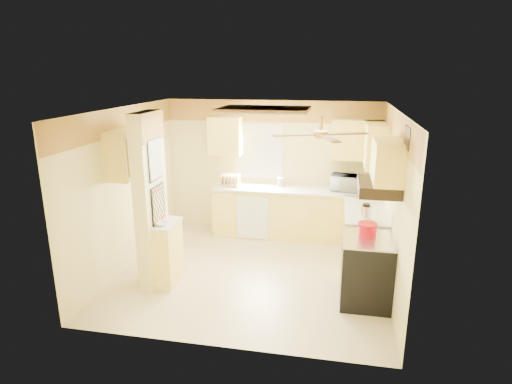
% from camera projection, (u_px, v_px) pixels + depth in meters
% --- Properties ---
extents(floor, '(4.00, 4.00, 0.00)m').
position_uv_depth(floor, '(252.00, 272.00, 6.66)').
color(floor, beige).
rests_on(floor, ground).
extents(ceiling, '(4.00, 4.00, 0.00)m').
position_uv_depth(ceiling, '(252.00, 110.00, 5.97)').
color(ceiling, white).
rests_on(ceiling, wall_back).
extents(wall_back, '(4.00, 0.00, 4.00)m').
position_uv_depth(wall_back, '(272.00, 167.00, 8.11)').
color(wall_back, '#E9DA8E').
rests_on(wall_back, floor).
extents(wall_front, '(4.00, 0.00, 4.00)m').
position_uv_depth(wall_front, '(216.00, 245.00, 4.52)').
color(wall_front, '#E9DA8E').
rests_on(wall_front, floor).
extents(wall_left, '(0.00, 3.80, 3.80)m').
position_uv_depth(wall_left, '(127.00, 188.00, 6.68)').
color(wall_left, '#E9DA8E').
rests_on(wall_left, floor).
extents(wall_right, '(0.00, 3.80, 3.80)m').
position_uv_depth(wall_right, '(392.00, 203.00, 5.95)').
color(wall_right, '#E9DA8E').
rests_on(wall_right, floor).
extents(wallpaper_border, '(4.00, 0.02, 0.40)m').
position_uv_depth(wallpaper_border, '(272.00, 111.00, 7.80)').
color(wallpaper_border, gold).
rests_on(wallpaper_border, wall_back).
extents(partition_column, '(0.20, 0.70, 2.50)m').
position_uv_depth(partition_column, '(151.00, 201.00, 6.04)').
color(partition_column, '#E9DA8E').
rests_on(partition_column, floor).
extents(partition_ledge, '(0.25, 0.55, 0.90)m').
position_uv_depth(partition_ledge, '(169.00, 254.00, 6.22)').
color(partition_ledge, '#FFE56F').
rests_on(partition_ledge, floor).
extents(ledge_top, '(0.28, 0.58, 0.04)m').
position_uv_depth(ledge_top, '(167.00, 224.00, 6.09)').
color(ledge_top, silver).
rests_on(ledge_top, partition_ledge).
extents(lower_cabinets_back, '(3.00, 0.60, 0.90)m').
position_uv_depth(lower_cabinets_back, '(295.00, 214.00, 7.96)').
color(lower_cabinets_back, '#FFE56F').
rests_on(lower_cabinets_back, floor).
extents(lower_cabinets_right, '(0.60, 1.40, 0.90)m').
position_uv_depth(lower_cabinets_right, '(364.00, 239.00, 6.79)').
color(lower_cabinets_right, '#FFE56F').
rests_on(lower_cabinets_right, floor).
extents(countertop_back, '(3.04, 0.64, 0.04)m').
position_uv_depth(countertop_back, '(296.00, 190.00, 7.82)').
color(countertop_back, silver).
rests_on(countertop_back, lower_cabinets_back).
extents(countertop_right, '(0.64, 1.44, 0.04)m').
position_uv_depth(countertop_right, '(366.00, 211.00, 6.67)').
color(countertop_right, silver).
rests_on(countertop_right, lower_cabinets_right).
extents(dishwasher_panel, '(0.58, 0.02, 0.80)m').
position_uv_depth(dishwasher_panel, '(253.00, 218.00, 7.80)').
color(dishwasher_panel, white).
rests_on(dishwasher_panel, lower_cabinets_back).
extents(window, '(0.92, 0.02, 1.02)m').
position_uv_depth(window, '(259.00, 151.00, 8.06)').
color(window, white).
rests_on(window, wall_back).
extents(upper_cab_back_left, '(0.60, 0.35, 0.70)m').
position_uv_depth(upper_cab_back_left, '(225.00, 136.00, 7.93)').
color(upper_cab_back_left, '#FFE56F').
rests_on(upper_cab_back_left, wall_back).
extents(upper_cab_back_right, '(0.90, 0.35, 0.70)m').
position_uv_depth(upper_cab_back_right, '(358.00, 140.00, 7.50)').
color(upper_cab_back_right, '#FFE56F').
rests_on(upper_cab_back_right, wall_back).
extents(upper_cab_right, '(0.35, 1.00, 0.70)m').
position_uv_depth(upper_cab_right, '(376.00, 145.00, 7.00)').
color(upper_cab_right, '#FFE56F').
rests_on(upper_cab_right, wall_right).
extents(upper_cab_left_wall, '(0.35, 0.75, 0.70)m').
position_uv_depth(upper_cab_left_wall, '(126.00, 154.00, 6.25)').
color(upper_cab_left_wall, '#FFE56F').
rests_on(upper_cab_left_wall, wall_left).
extents(upper_cab_over_stove, '(0.35, 0.76, 0.52)m').
position_uv_depth(upper_cab_over_stove, '(388.00, 161.00, 5.27)').
color(upper_cab_over_stove, '#FFE56F').
rests_on(upper_cab_over_stove, wall_right).
extents(stove, '(0.68, 0.77, 0.92)m').
position_uv_depth(stove, '(366.00, 270.00, 5.71)').
color(stove, black).
rests_on(stove, floor).
extents(range_hood, '(0.50, 0.76, 0.14)m').
position_uv_depth(range_hood, '(378.00, 187.00, 5.38)').
color(range_hood, black).
rests_on(range_hood, upper_cab_over_stove).
extents(poster_menu, '(0.02, 0.42, 0.57)m').
position_uv_depth(poster_menu, '(155.00, 160.00, 5.86)').
color(poster_menu, black).
rests_on(poster_menu, partition_column).
extents(poster_nashville, '(0.02, 0.42, 0.57)m').
position_uv_depth(poster_nashville, '(158.00, 205.00, 6.04)').
color(poster_nashville, black).
rests_on(poster_nashville, partition_column).
extents(ceiling_light_panel, '(1.35, 0.95, 0.06)m').
position_uv_depth(ceiling_light_panel, '(265.00, 110.00, 6.44)').
color(ceiling_light_panel, brown).
rests_on(ceiling_light_panel, ceiling).
extents(ceiling_fan, '(1.15, 1.15, 0.26)m').
position_uv_depth(ceiling_fan, '(321.00, 134.00, 5.19)').
color(ceiling_fan, gold).
rests_on(ceiling_fan, ceiling).
extents(vent_grate, '(0.02, 0.40, 0.25)m').
position_uv_depth(vent_grate, '(408.00, 138.00, 4.82)').
color(vent_grate, black).
rests_on(vent_grate, wall_right).
extents(microwave, '(0.56, 0.41, 0.29)m').
position_uv_depth(microwave, '(346.00, 183.00, 7.65)').
color(microwave, white).
rests_on(microwave, countertop_back).
extents(bowl, '(0.22, 0.22, 0.05)m').
position_uv_depth(bowl, '(161.00, 224.00, 5.98)').
color(bowl, white).
rests_on(bowl, ledge_top).
extents(dutch_oven, '(0.26, 0.26, 0.17)m').
position_uv_depth(dutch_oven, '(367.00, 229.00, 5.66)').
color(dutch_oven, red).
rests_on(dutch_oven, stove).
extents(kettle, '(0.16, 0.16, 0.24)m').
position_uv_depth(kettle, '(366.00, 212.00, 6.17)').
color(kettle, silver).
rests_on(kettle, countertop_right).
extents(dish_rack, '(0.39, 0.30, 0.21)m').
position_uv_depth(dish_rack, '(230.00, 182.00, 8.01)').
color(dish_rack, tan).
rests_on(dish_rack, countertop_back).
extents(utensil_crock, '(0.12, 0.12, 0.24)m').
position_uv_depth(utensil_crock, '(281.00, 182.00, 7.98)').
color(utensil_crock, white).
rests_on(utensil_crock, countertop_back).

